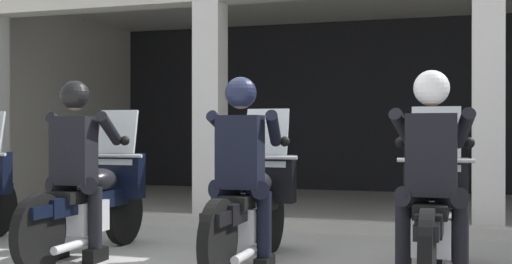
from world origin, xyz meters
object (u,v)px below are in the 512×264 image
police_officer_right (432,159)px  motorcycle_center (252,205)px  motorcycle_left (93,200)px  police_officer_left (76,154)px  motorcycle_right (434,214)px  police_officer_center (241,156)px

police_officer_right → motorcycle_center: bearing=162.2°
motorcycle_left → police_officer_right: police_officer_right is taller
motorcycle_left → police_officer_right: 3.10m
motorcycle_left → police_officer_left: police_officer_left is taller
police_officer_left → motorcycle_left: bearing=96.5°
motorcycle_left → motorcycle_right: 3.04m
motorcycle_left → motorcycle_center: bearing=8.9°
motorcycle_left → police_officer_left: bearing=-83.5°
police_officer_left → police_officer_center: 1.52m
police_officer_right → police_officer_center: bearing=172.4°
motorcycle_left → motorcycle_right: same height
motorcycle_right → police_officer_right: 0.52m
police_officer_left → motorcycle_right: (3.04, 0.17, -0.44)m
police_officer_center → motorcycle_center: bearing=94.9°
motorcycle_left → police_officer_left: 0.52m
police_officer_center → police_officer_right: same height
motorcycle_center → police_officer_left: bearing=-162.2°
police_officer_center → police_officer_left: bearing=-172.7°
motorcycle_right → police_officer_left: bearing=-178.0°
police_officer_center → police_officer_right: bearing=-1.2°
motorcycle_right → police_officer_right: (-0.00, -0.28, 0.44)m
motorcycle_center → police_officer_center: (-0.00, -0.28, 0.44)m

